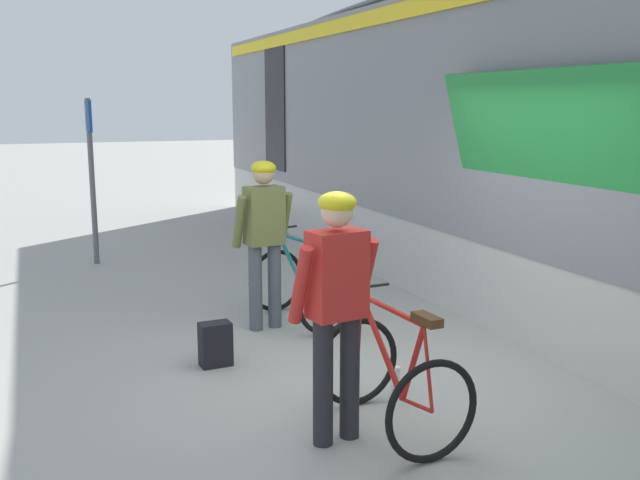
{
  "coord_description": "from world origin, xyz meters",
  "views": [
    {
      "loc": [
        -2.64,
        -5.22,
        2.34
      ],
      "look_at": [
        -0.11,
        1.06,
        1.05
      ],
      "focal_mm": 40.66,
      "sensor_mm": 36.0,
      "label": 1
    }
  ],
  "objects_px": {
    "train_car": "(626,139)",
    "cyclist_near_in_olive": "(264,230)",
    "bicycle_near_teal": "(301,286)",
    "bicycle_far_red": "(392,379)",
    "platform_sign_post": "(91,153)",
    "backpack_on_platform": "(215,344)",
    "water_bottle_near_the_bikes": "(395,379)",
    "cyclist_far_in_red": "(337,295)"
  },
  "relations": [
    {
      "from": "cyclist_near_in_olive",
      "to": "cyclist_far_in_red",
      "type": "relative_size",
      "value": 1.0
    },
    {
      "from": "cyclist_near_in_olive",
      "to": "backpack_on_platform",
      "type": "relative_size",
      "value": 4.4
    },
    {
      "from": "cyclist_near_in_olive",
      "to": "cyclist_far_in_red",
      "type": "xyz_separation_m",
      "value": [
        -0.32,
        -2.65,
        0.0
      ]
    },
    {
      "from": "cyclist_far_in_red",
      "to": "backpack_on_platform",
      "type": "distance_m",
      "value": 2.0
    },
    {
      "from": "bicycle_near_teal",
      "to": "platform_sign_post",
      "type": "bearing_deg",
      "value": 114.81
    },
    {
      "from": "bicycle_near_teal",
      "to": "water_bottle_near_the_bikes",
      "type": "distance_m",
      "value": 2.11
    },
    {
      "from": "cyclist_near_in_olive",
      "to": "water_bottle_near_the_bikes",
      "type": "xyz_separation_m",
      "value": [
        0.47,
        -2.04,
        -0.95
      ]
    },
    {
      "from": "cyclist_far_in_red",
      "to": "platform_sign_post",
      "type": "height_order",
      "value": "platform_sign_post"
    },
    {
      "from": "bicycle_far_red",
      "to": "platform_sign_post",
      "type": "distance_m",
      "value": 6.86
    },
    {
      "from": "cyclist_near_in_olive",
      "to": "platform_sign_post",
      "type": "bearing_deg",
      "value": 109.23
    },
    {
      "from": "cyclist_far_in_red",
      "to": "bicycle_far_red",
      "type": "height_order",
      "value": "cyclist_far_in_red"
    },
    {
      "from": "platform_sign_post",
      "to": "bicycle_near_teal",
      "type": "bearing_deg",
      "value": -65.19
    },
    {
      "from": "train_car",
      "to": "platform_sign_post",
      "type": "distance_m",
      "value": 7.1
    },
    {
      "from": "cyclist_near_in_olive",
      "to": "bicycle_far_red",
      "type": "relative_size",
      "value": 1.58
    },
    {
      "from": "train_car",
      "to": "bicycle_far_red",
      "type": "distance_m",
      "value": 4.13
    },
    {
      "from": "cyclist_near_in_olive",
      "to": "bicycle_near_teal",
      "type": "bearing_deg",
      "value": 7.51
    },
    {
      "from": "backpack_on_platform",
      "to": "water_bottle_near_the_bikes",
      "type": "height_order",
      "value": "backpack_on_platform"
    },
    {
      "from": "cyclist_far_in_red",
      "to": "cyclist_near_in_olive",
      "type": "bearing_deg",
      "value": 83.04
    },
    {
      "from": "water_bottle_near_the_bikes",
      "to": "backpack_on_platform",
      "type": "bearing_deg",
      "value": 136.69
    },
    {
      "from": "cyclist_far_in_red",
      "to": "platform_sign_post",
      "type": "bearing_deg",
      "value": 99.02
    },
    {
      "from": "bicycle_far_red",
      "to": "water_bottle_near_the_bikes",
      "type": "height_order",
      "value": "bicycle_far_red"
    },
    {
      "from": "water_bottle_near_the_bikes",
      "to": "platform_sign_post",
      "type": "distance_m",
      "value": 6.41
    },
    {
      "from": "bicycle_near_teal",
      "to": "backpack_on_platform",
      "type": "xyz_separation_m",
      "value": [
        -1.17,
        -0.94,
        -0.2
      ]
    },
    {
      "from": "bicycle_far_red",
      "to": "water_bottle_near_the_bikes",
      "type": "distance_m",
      "value": 0.79
    },
    {
      "from": "cyclist_near_in_olive",
      "to": "backpack_on_platform",
      "type": "bearing_deg",
      "value": -130.25
    },
    {
      "from": "bicycle_near_teal",
      "to": "water_bottle_near_the_bikes",
      "type": "relative_size",
      "value": 5.51
    },
    {
      "from": "train_car",
      "to": "bicycle_near_teal",
      "type": "relative_size",
      "value": 16.88
    },
    {
      "from": "bicycle_far_red",
      "to": "platform_sign_post",
      "type": "height_order",
      "value": "platform_sign_post"
    },
    {
      "from": "cyclist_near_in_olive",
      "to": "bicycle_near_teal",
      "type": "relative_size",
      "value": 1.48
    },
    {
      "from": "train_car",
      "to": "cyclist_near_in_olive",
      "type": "distance_m",
      "value": 3.89
    },
    {
      "from": "cyclist_far_in_red",
      "to": "platform_sign_post",
      "type": "relative_size",
      "value": 0.73
    },
    {
      "from": "train_car",
      "to": "backpack_on_platform",
      "type": "distance_m",
      "value": 4.7
    },
    {
      "from": "bicycle_near_teal",
      "to": "train_car",
      "type": "bearing_deg",
      "value": -20.73
    },
    {
      "from": "cyclist_far_in_red",
      "to": "train_car",
      "type": "bearing_deg",
      "value": 20.93
    },
    {
      "from": "backpack_on_platform",
      "to": "water_bottle_near_the_bikes",
      "type": "bearing_deg",
      "value": -46.59
    },
    {
      "from": "bicycle_near_teal",
      "to": "water_bottle_near_the_bikes",
      "type": "bearing_deg",
      "value": -88.72
    },
    {
      "from": "bicycle_near_teal",
      "to": "cyclist_far_in_red",
      "type": "bearing_deg",
      "value": -105.35
    },
    {
      "from": "backpack_on_platform",
      "to": "train_car",
      "type": "bearing_deg",
      "value": -6.69
    },
    {
      "from": "cyclist_far_in_red",
      "to": "backpack_on_platform",
      "type": "xyz_separation_m",
      "value": [
        -0.43,
        1.76,
        -0.85
      ]
    },
    {
      "from": "platform_sign_post",
      "to": "bicycle_far_red",
      "type": "bearing_deg",
      "value": -77.46
    },
    {
      "from": "cyclist_far_in_red",
      "to": "water_bottle_near_the_bikes",
      "type": "xyz_separation_m",
      "value": [
        0.79,
        0.61,
        -0.95
      ]
    },
    {
      "from": "backpack_on_platform",
      "to": "platform_sign_post",
      "type": "height_order",
      "value": "platform_sign_post"
    }
  ]
}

